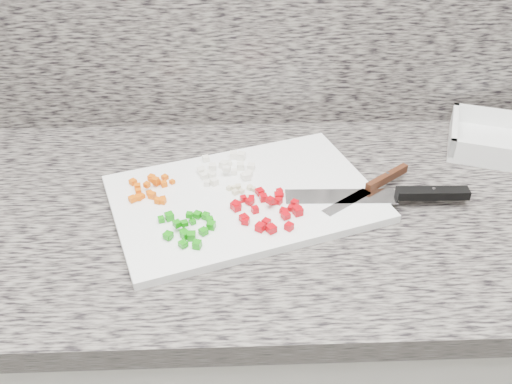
% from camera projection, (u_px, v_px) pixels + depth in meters
% --- Properties ---
extents(cabinet, '(3.92, 0.62, 0.86)m').
position_uv_depth(cabinet, '(262.00, 369.00, 1.29)').
color(cabinet, white).
rests_on(cabinet, ground).
extents(countertop, '(3.96, 0.64, 0.04)m').
position_uv_depth(countertop, '(264.00, 211.00, 1.03)').
color(countertop, slate).
rests_on(countertop, cabinet).
extents(cutting_board, '(0.53, 0.43, 0.02)m').
position_uv_depth(cutting_board, '(244.00, 198.00, 1.01)').
color(cutting_board, white).
rests_on(cutting_board, countertop).
extents(carrot_pile, '(0.08, 0.09, 0.02)m').
position_uv_depth(carrot_pile, '(150.00, 188.00, 1.01)').
color(carrot_pile, '#E05804').
rests_on(carrot_pile, cutting_board).
extents(onion_pile, '(0.11, 0.11, 0.02)m').
position_uv_depth(onion_pile, '(227.00, 168.00, 1.07)').
color(onion_pile, white).
rests_on(onion_pile, cutting_board).
extents(green_pepper_pile, '(0.10, 0.09, 0.02)m').
position_uv_depth(green_pepper_pile, '(188.00, 228.00, 0.92)').
color(green_pepper_pile, '#13870C').
rests_on(green_pepper_pile, cutting_board).
extents(red_pepper_pile, '(0.12, 0.12, 0.02)m').
position_uv_depth(red_pepper_pile, '(268.00, 208.00, 0.96)').
color(red_pepper_pile, '#AE020B').
rests_on(red_pepper_pile, cutting_board).
extents(garlic_pile, '(0.05, 0.04, 0.01)m').
position_uv_depth(garlic_pile, '(242.00, 190.00, 1.01)').
color(garlic_pile, beige).
rests_on(garlic_pile, cutting_board).
extents(chef_knife, '(0.32, 0.05, 0.02)m').
position_uv_depth(chef_knife, '(401.00, 194.00, 1.00)').
color(chef_knife, white).
rests_on(chef_knife, cutting_board).
extents(paring_knife, '(0.18, 0.14, 0.02)m').
position_uv_depth(paring_knife, '(377.00, 184.00, 1.02)').
color(paring_knife, white).
rests_on(paring_knife, cutting_board).
extents(tray, '(0.28, 0.24, 0.05)m').
position_uv_depth(tray, '(510.00, 143.00, 1.15)').
color(tray, white).
rests_on(tray, countertop).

